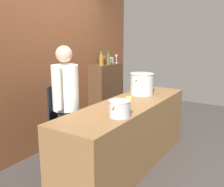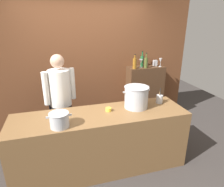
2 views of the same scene
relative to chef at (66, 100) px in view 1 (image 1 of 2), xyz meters
The scene contains 15 objects.
ground_plane 1.27m from the chef, 51.14° to the right, with size 8.00×8.00×0.00m, color #383330.
brick_back_panel 1.06m from the chef, 55.72° to the left, with size 4.40×0.10×3.00m, color brown.
prep_counter 0.97m from the chef, 51.14° to the right, with size 2.49×0.70×0.90m, color brown.
bar_cabinet 1.87m from the chef, 17.35° to the left, with size 0.76×0.32×1.24m, color #472D1C.
chef is the anchor object (origin of this frame).
stockpot_large 1.22m from the chef, 27.36° to the right, with size 0.42×0.36×0.32m.
stockpot_small 0.85m from the chef, 93.13° to the right, with size 0.31×0.24×0.18m.
utensil_crock 1.59m from the chef, 18.75° to the right, with size 0.10×0.10×0.25m.
butter_jar 0.87m from the chef, 41.66° to the right, with size 0.09×0.09×0.05m, color yellow.
wine_bottle_green 1.83m from the chef, 19.74° to the left, with size 0.07×0.07×0.31m.
wine_bottle_amber 1.58m from the chef, 17.25° to the left, with size 0.07×0.07×0.28m.
wine_bottle_olive 1.81m from the chef, 15.04° to the left, with size 0.07×0.07×0.30m.
wine_glass_tall 2.13m from the chef, 13.22° to the left, with size 0.06×0.06×0.17m.
wine_glass_wide 1.74m from the chef, 17.62° to the left, with size 0.07×0.07×0.17m.
spice_tin_silver 2.07m from the chef, 16.01° to the left, with size 0.07×0.07×0.12m, color #B2B2B7.
Camera 1 is at (-2.84, -1.55, 1.77)m, focal length 40.12 mm.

